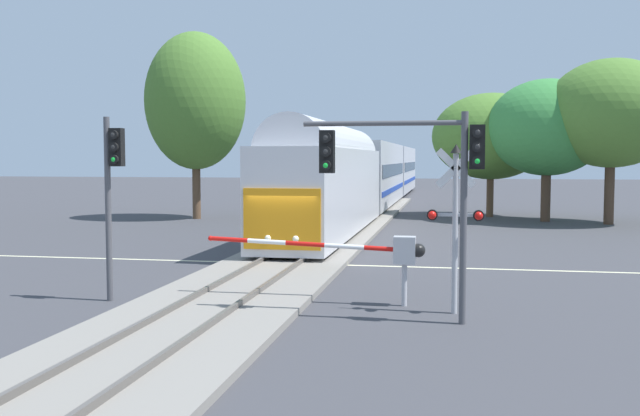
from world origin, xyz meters
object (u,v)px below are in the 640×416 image
at_px(oak_far_right, 547,128).
at_px(oak_behind_train, 195,101).
at_px(traffic_signal_median, 112,178).
at_px(crossing_gate_near, 380,251).
at_px(elm_centre_background, 491,136).
at_px(maple_right_background, 611,114).
at_px(commuter_train, 373,172).
at_px(traffic_signal_near_right, 416,166).
at_px(crossing_signal_mast, 455,211).

relative_size(oak_far_right, oak_behind_train, 0.73).
relative_size(traffic_signal_median, oak_far_right, 0.57).
distance_m(crossing_gate_near, oak_behind_train, 28.66).
height_order(crossing_gate_near, elm_centre_background, elm_centre_background).
distance_m(traffic_signal_median, oak_behind_train, 26.36).
xyz_separation_m(crossing_gate_near, oak_behind_train, (-13.91, 24.34, 5.92)).
bearing_deg(oak_behind_train, maple_right_background, 1.63).
xyz_separation_m(commuter_train, maple_right_background, (14.73, -10.20, 3.60)).
xyz_separation_m(traffic_signal_median, oak_behind_train, (-6.92, 25.11, 4.05)).
xyz_separation_m(maple_right_background, elm_centre_background, (-6.46, 4.16, -1.14)).
relative_size(traffic_signal_median, maple_right_background, 0.52).
relative_size(traffic_signal_near_right, oak_behind_train, 0.42).
xyz_separation_m(crossing_gate_near, traffic_signal_median, (-7.00, -0.77, 1.87)).
height_order(oak_behind_train, elm_centre_background, oak_behind_train).
bearing_deg(crossing_gate_near, commuter_train, 96.46).
height_order(commuter_train, traffic_signal_near_right, commuter_train).
bearing_deg(traffic_signal_near_right, elm_centre_background, 83.96).
bearing_deg(crossing_signal_mast, oak_behind_train, 122.26).
bearing_deg(commuter_train, elm_centre_background, -36.15).
bearing_deg(traffic_signal_median, crossing_signal_mast, 0.39).
bearing_deg(oak_far_right, commuter_train, 141.88).
bearing_deg(traffic_signal_near_right, crossing_signal_mast, 50.74).
xyz_separation_m(traffic_signal_near_right, oak_behind_train, (-14.91, 26.15, 3.71)).
distance_m(maple_right_background, elm_centre_background, 7.76).
height_order(crossing_gate_near, crossing_signal_mast, crossing_signal_mast).
height_order(crossing_gate_near, oak_far_right, oak_far_right).
bearing_deg(elm_centre_background, traffic_signal_median, -110.62).
relative_size(oak_far_right, elm_centre_background, 1.07).
bearing_deg(traffic_signal_near_right, crossing_gate_near, 118.91).
distance_m(commuter_train, traffic_signal_median, 36.15).
bearing_deg(crossing_gate_near, traffic_signal_median, -173.74).
xyz_separation_m(crossing_signal_mast, maple_right_background, (8.84, 25.75, 3.81)).
bearing_deg(oak_far_right, traffic_signal_near_right, -102.80).
bearing_deg(maple_right_background, crossing_signal_mast, -108.94).
bearing_deg(traffic_signal_median, elm_centre_background, 69.38).
height_order(traffic_signal_near_right, maple_right_background, maple_right_background).
relative_size(commuter_train, traffic_signal_near_right, 13.00).
distance_m(maple_right_background, oak_behind_train, 24.68).
bearing_deg(traffic_signal_near_right, commuter_train, 97.67).
bearing_deg(elm_centre_background, crossing_signal_mast, -94.55).
xyz_separation_m(commuter_train, traffic_signal_near_right, (4.99, -37.06, 0.89)).
distance_m(crossing_gate_near, elm_centre_background, 29.76).
bearing_deg(maple_right_background, crossing_gate_near, -113.21).
height_order(traffic_signal_near_right, traffic_signal_median, traffic_signal_median).
distance_m(oak_far_right, elm_centre_background, 4.26).
distance_m(crossing_signal_mast, traffic_signal_near_right, 1.80).
distance_m(commuter_train, crossing_signal_mast, 36.44).
bearing_deg(crossing_gate_near, oak_behind_train, 119.75).
relative_size(commuter_train, elm_centre_background, 7.90).
xyz_separation_m(traffic_signal_median, oak_far_right, (14.39, 27.09, 2.34)).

